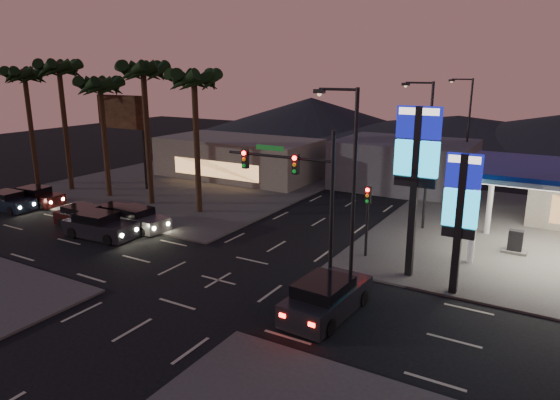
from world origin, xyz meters
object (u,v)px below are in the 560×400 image
Objects in this scene: pylon_sign_short at (461,203)px; traffic_signal_mast at (300,184)px; car_lane_b_rear at (37,197)px; car_lane_a_rear at (9,201)px; suv_station at (326,298)px; car_lane_a_mid at (84,217)px; car_lane_b_front at (137,219)px; pylon_sign_tall at (416,159)px; car_lane_b_mid at (117,215)px; car_lane_a_front at (100,226)px.

traffic_signal_mast is at bearing -160.87° from pylon_sign_short.
traffic_signal_mast reaches higher than car_lane_b_rear.
car_lane_a_rear is 29.19m from suv_station.
pylon_sign_short is 1.54× the size of car_lane_a_rear.
pylon_sign_short is 7.79m from suv_station.
car_lane_a_mid is 0.99× the size of car_lane_b_rear.
car_lane_b_front is at bearing 171.12° from traffic_signal_mast.
suv_station is at bearing -108.32° from pylon_sign_tall.
car_lane_b_rear is at bearing 179.17° from car_lane_b_mid.
traffic_signal_mast is (-4.74, -3.51, -1.17)m from pylon_sign_tall.
car_lane_a_mid is at bearing 160.90° from car_lane_a_front.
car_lane_a_rear is at bearing -106.56° from car_lane_b_rear.
pylon_sign_short reaches higher than car_lane_a_rear.
car_lane_b_rear is at bearing 166.41° from car_lane_a_mid.
pylon_sign_tall is at bearing 4.14° from car_lane_b_front.
traffic_signal_mast is 1.55× the size of car_lane_a_front.
car_lane_a_mid is at bearing 0.14° from car_lane_a_rear.
car_lane_b_mid is at bearing -177.19° from pylon_sign_tall.
car_lane_b_front is at bearing 23.17° from car_lane_a_mid.
car_lane_a_rear is (-26.28, 0.61, -4.55)m from traffic_signal_mast.
car_lane_b_front is (3.59, 1.54, 0.01)m from car_lane_a_mid.
car_lane_a_front is at bearing -14.98° from car_lane_b_rear.
pylon_sign_short is 1.32× the size of suv_station.
suv_station is (16.60, -4.71, 0.09)m from car_lane_b_front.
traffic_signal_mast reaches higher than pylon_sign_short.
suv_station is at bearing -6.20° from car_lane_a_rear.
car_lane_a_front is 1.08× the size of car_lane_b_front.
car_lane_a_front reaches higher than car_lane_a_mid.
car_lane_a_front is at bearing -62.73° from car_lane_b_mid.
car_lane_a_front is 1.11× the size of car_lane_a_mid.
pylon_sign_short is at bearing 19.13° from traffic_signal_mast.
car_lane_b_mid is (-20.93, -1.03, -5.78)m from pylon_sign_tall.
pylon_sign_short is (2.50, -1.00, -1.74)m from pylon_sign_tall.
pylon_sign_short is 33.16m from car_lane_b_rear.
car_lane_b_front reaches higher than car_lane_b_mid.
car_lane_a_mid reaches higher than car_lane_b_mid.
car_lane_b_rear is at bearing 169.70° from suv_station.
car_lane_a_rear is 2.10m from car_lane_b_rear.
car_lane_b_front is (0.89, 2.47, -0.05)m from car_lane_a_front.
car_lane_b_mid is at bearing 165.12° from suv_station.
pylon_sign_tall is 1.92× the size of car_lane_b_rear.
car_lane_a_rear is 10.27m from car_lane_b_mid.
car_lane_b_rear is (-8.23, 1.99, -0.00)m from car_lane_a_mid.
car_lane_a_front reaches higher than car_lane_b_front.
pylon_sign_tall is 6.02m from traffic_signal_mast.
suv_station is (-2.01, -6.06, -5.59)m from pylon_sign_tall.
pylon_sign_short is 7.69m from traffic_signal_mast.
pylon_sign_tall reaches higher than pylon_sign_short.
pylon_sign_short is 1.36× the size of car_lane_a_front.
car_lane_a_mid reaches higher than car_lane_a_rear.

